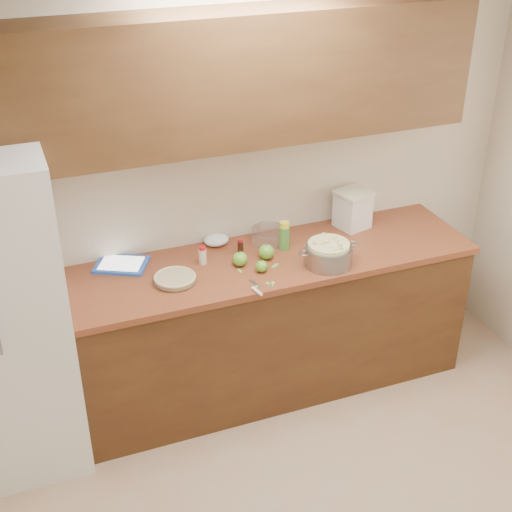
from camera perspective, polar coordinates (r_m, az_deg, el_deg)
name	(u,v)px	position (r m, az deg, el deg)	size (l,w,h in m)	color
room_shell	(391,353)	(2.82, 10.73, -7.64)	(3.60, 3.60, 3.60)	tan
counter_run	(255,326)	(4.38, -0.10, -5.59)	(2.64, 0.68, 0.92)	#4E3015
upper_cabinets	(244,78)	(3.87, -0.96, 14.07)	(2.60, 0.34, 0.70)	#4F3218
pie	(175,279)	(3.95, -6.50, -1.82)	(0.24, 0.24, 0.04)	silver
colander	(328,254)	(4.09, 5.81, 0.16)	(0.37, 0.27, 0.14)	gray
flour_canister	(353,209)	(4.51, 7.74, 3.76)	(0.24, 0.24, 0.24)	silver
tablet	(121,264)	(4.15, -10.72, -0.67)	(0.36, 0.33, 0.02)	blue
paring_knife	(257,290)	(3.85, 0.06, -2.74)	(0.06, 0.18, 0.02)	gray
lemon_bottle	(284,236)	(4.22, 2.27, 1.61)	(0.07, 0.07, 0.18)	#4C8C38
cinnamon_shaker	(202,255)	(4.09, -4.30, 0.05)	(0.04, 0.04, 0.11)	beige
vanilla_bottle	(241,247)	(4.18, -1.25, 0.75)	(0.03, 0.03, 0.10)	black
mixing_bowl	(269,235)	(4.32, 1.08, 1.72)	(0.23, 0.23, 0.09)	silver
paper_towel	(216,240)	(4.30, -3.20, 1.29)	(0.15, 0.12, 0.06)	white
apple_left	(240,259)	(4.07, -1.30, -0.24)	(0.09, 0.09, 0.10)	#60A32A
apple_center	(266,252)	(4.13, 0.83, 0.34)	(0.09, 0.09, 0.10)	#60A32A
apple_front	(262,266)	(4.01, 0.45, -0.83)	(0.07, 0.07, 0.08)	#60A32A
peel_a	(275,266)	(4.08, 1.54, -0.78)	(0.05, 0.02, 0.00)	#7EAD54
peel_b	(240,271)	(4.03, -1.30, -1.20)	(0.04, 0.02, 0.00)	#7EAD54
peel_c	(272,284)	(3.91, 1.30, -2.25)	(0.05, 0.02, 0.00)	#7EAD54
peel_d	(255,287)	(3.88, -0.04, -2.52)	(0.04, 0.02, 0.00)	#7EAD54
peel_e	(269,284)	(3.91, 1.02, -2.24)	(0.04, 0.02, 0.00)	#7EAD54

